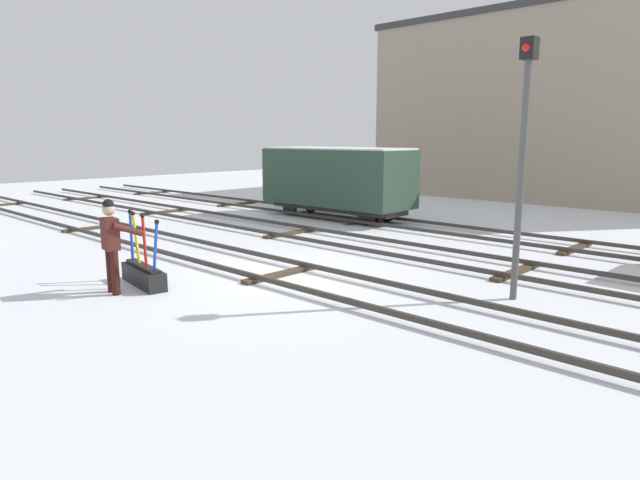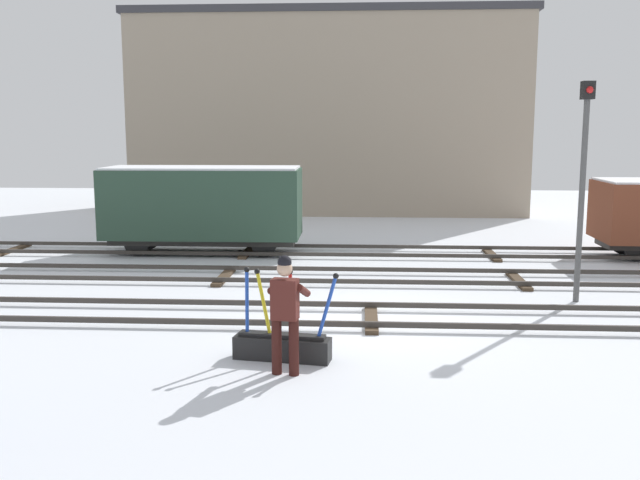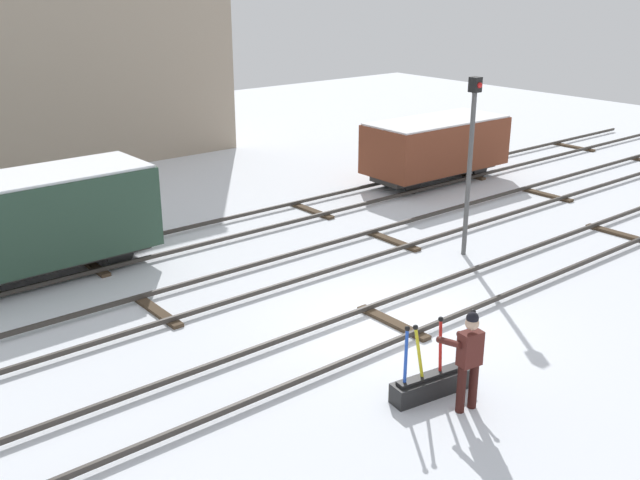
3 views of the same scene
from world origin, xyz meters
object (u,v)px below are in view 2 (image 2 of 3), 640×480
object	(u,v)px
switch_lever_frame	(282,344)
freight_car_back_track	(203,204)
signal_post	(583,172)
rail_worker	(285,307)

from	to	relation	value
switch_lever_frame	freight_car_back_track	bearing A→B (deg)	118.30
signal_post	freight_car_back_track	distance (m)	10.63
switch_lever_frame	rail_worker	distance (m)	1.00
signal_post	freight_car_back_track	bearing A→B (deg)	149.49
switch_lever_frame	signal_post	size ratio (longest dim) A/B	0.37
rail_worker	signal_post	world-z (taller)	signal_post
switch_lever_frame	freight_car_back_track	world-z (taller)	freight_car_back_track
rail_worker	freight_car_back_track	distance (m)	10.73
rail_worker	freight_car_back_track	bearing A→B (deg)	117.77
switch_lever_frame	freight_car_back_track	distance (m)	10.13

